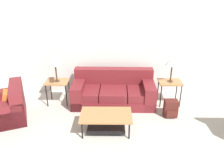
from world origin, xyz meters
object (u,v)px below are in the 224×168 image
object	(u,v)px
coffee_table	(106,119)
table_lamp_right	(173,61)
table_lamp_left	(55,61)
side_table_right	(170,84)
armchair	(3,108)
side_table_left	(57,84)
backpack	(171,109)
couch	(114,92)

from	to	relation	value
coffee_table	table_lamp_right	distance (m)	2.14
table_lamp_left	table_lamp_right	xyz separation A→B (m)	(2.81, 0.00, 0.00)
coffee_table	side_table_right	world-z (taller)	side_table_right
armchair	side_table_left	xyz separation A→B (m)	(1.03, 0.80, 0.25)
backpack	armchair	bearing A→B (deg)	-177.46
coffee_table	table_lamp_left	bearing A→B (deg)	135.81
table_lamp_right	side_table_left	bearing A→B (deg)	180.00
table_lamp_left	side_table_left	bearing A→B (deg)	104.04
table_lamp_left	backpack	xyz separation A→B (m)	(2.72, -0.63, -0.93)
side_table_right	table_lamp_left	world-z (taller)	table_lamp_left
side_table_right	table_lamp_left	bearing A→B (deg)	-180.00
table_lamp_left	backpack	distance (m)	2.94
side_table_right	table_lamp_left	size ratio (longest dim) A/B	0.93
couch	armchair	size ratio (longest dim) A/B	1.59
couch	coffee_table	distance (m)	1.28
table_lamp_right	backpack	bearing A→B (deg)	-98.55
armchair	table_lamp_right	distance (m)	4.02
coffee_table	side_table_left	size ratio (longest dim) A/B	1.71
armchair	coffee_table	world-z (taller)	armchair
armchair	side_table_left	world-z (taller)	armchair
couch	coffee_table	world-z (taller)	couch
couch	side_table_right	distance (m)	1.43
couch	backpack	bearing A→B (deg)	-27.46
armchair	table_lamp_left	distance (m)	1.55
backpack	side_table_right	bearing A→B (deg)	81.45
coffee_table	table_lamp_right	bearing A→B (deg)	38.22
armchair	side_table_right	distance (m)	3.94
couch	table_lamp_right	bearing A→B (deg)	-1.90
side_table_left	table_lamp_right	size ratio (longest dim) A/B	0.93
coffee_table	table_lamp_right	xyz separation A→B (m)	(1.55, 1.22, 0.83)
coffee_table	table_lamp_right	size ratio (longest dim) A/B	1.60
armchair	coffee_table	size ratio (longest dim) A/B	1.25
backpack	couch	bearing A→B (deg)	152.54
couch	armchair	distance (m)	2.58
table_lamp_right	backpack	world-z (taller)	table_lamp_right
armchair	backpack	bearing A→B (deg)	2.54
side_table_right	side_table_left	bearing A→B (deg)	180.00
side_table_left	table_lamp_right	xyz separation A→B (m)	(2.81, -0.00, 0.59)
coffee_table	side_table_right	xyz separation A→B (m)	(1.55, 1.22, 0.24)
couch	backpack	distance (m)	1.48
couch	backpack	xyz separation A→B (m)	(1.31, -0.68, -0.09)
coffee_table	backpack	distance (m)	1.58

